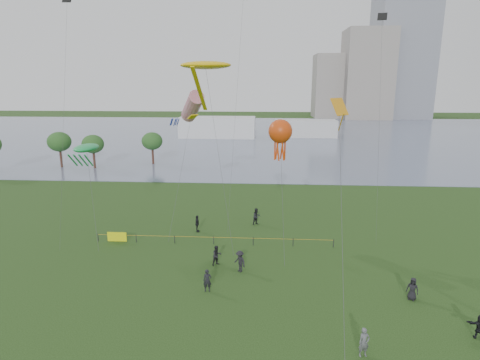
# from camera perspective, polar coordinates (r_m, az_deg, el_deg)

# --- Properties ---
(ground_plane) EXTENTS (400.00, 400.00, 0.00)m
(ground_plane) POSITION_cam_1_polar(r_m,az_deg,el_deg) (27.81, -1.40, -21.41)
(ground_plane) COLOR black
(lake) EXTENTS (400.00, 120.00, 0.08)m
(lake) POSITION_cam_1_polar(r_m,az_deg,el_deg) (123.68, 2.65, 6.36)
(lake) COLOR slate
(lake) RESTS_ON ground_plane
(building_mid) EXTENTS (20.00, 20.00, 38.00)m
(building_mid) POSITION_cam_1_polar(r_m,az_deg,el_deg) (189.80, 17.55, 14.09)
(building_mid) COLOR gray
(building_mid) RESTS_ON ground_plane
(building_low) EXTENTS (16.00, 18.00, 28.00)m
(building_low) POSITION_cam_1_polar(r_m,az_deg,el_deg) (192.97, 12.88, 12.87)
(building_low) COLOR gray
(building_low) RESTS_ON ground_plane
(pavilion_left) EXTENTS (22.00, 8.00, 6.00)m
(pavilion_left) POSITION_cam_1_polar(r_m,az_deg,el_deg) (119.18, -3.20, 7.51)
(pavilion_left) COLOR silver
(pavilion_left) RESTS_ON ground_plane
(pavilion_right) EXTENTS (18.00, 7.00, 5.00)m
(pavilion_right) POSITION_cam_1_polar(r_m,az_deg,el_deg) (121.96, 9.29, 7.26)
(pavilion_right) COLOR silver
(pavilion_right) RESTS_ON ground_plane
(trees) EXTENTS (30.97, 14.69, 7.24)m
(trees) POSITION_cam_1_polar(r_m,az_deg,el_deg) (81.73, -23.50, 4.84)
(trees) COLOR #3C231B
(trees) RESTS_ON ground_plane
(fence) EXTENTS (24.07, 0.07, 1.05)m
(fence) POSITION_cam_1_polar(r_m,az_deg,el_deg) (42.23, -12.11, -8.02)
(fence) COLOR black
(fence) RESTS_ON ground_plane
(kite_flyer) EXTENTS (0.76, 0.59, 1.84)m
(kite_flyer) POSITION_cam_1_polar(r_m,az_deg,el_deg) (26.81, 17.23, -21.20)
(kite_flyer) COLOR #53555A
(kite_flyer) RESTS_ON ground_plane
(spectator_a) EXTENTS (1.13, 1.09, 1.83)m
(spectator_a) POSITION_cam_1_polar(r_m,az_deg,el_deg) (36.53, -3.31, -10.66)
(spectator_a) COLOR black
(spectator_a) RESTS_ON ground_plane
(spectator_b) EXTENTS (1.38, 1.37, 1.91)m
(spectator_b) POSITION_cam_1_polar(r_m,az_deg,el_deg) (35.29, -0.02, -11.48)
(spectator_b) COLOR black
(spectator_b) RESTS_ON ground_plane
(spectator_c) EXTENTS (0.64, 1.16, 1.88)m
(spectator_c) POSITION_cam_1_polar(r_m,az_deg,el_deg) (44.31, -6.11, -6.19)
(spectator_c) COLOR black
(spectator_c) RESTS_ON ground_plane
(spectator_d) EXTENTS (1.03, 0.92, 1.77)m
(spectator_d) POSITION_cam_1_polar(r_m,az_deg,el_deg) (33.82, 23.33, -14.03)
(spectator_d) COLOR black
(spectator_d) RESTS_ON ground_plane
(spectator_e) EXTENTS (1.63, 1.09, 1.69)m
(spectator_e) POSITION_cam_1_polar(r_m,az_deg,el_deg) (31.21, 30.99, -17.47)
(spectator_e) COLOR black
(spectator_e) RESTS_ON ground_plane
(spectator_f) EXTENTS (0.70, 0.50, 1.81)m
(spectator_f) POSITION_cam_1_polar(r_m,az_deg,el_deg) (32.41, -4.66, -14.07)
(spectator_f) COLOR black
(spectator_f) RESTS_ON ground_plane
(spectator_g) EXTENTS (1.20, 1.17, 1.94)m
(spectator_g) POSITION_cam_1_polar(r_m,az_deg,el_deg) (46.27, 2.37, -5.20)
(spectator_g) COLOR black
(spectator_g) RESTS_ON ground_plane
(kite_stingray) EXTENTS (5.96, 10.11, 18.07)m
(kite_stingray) POSITION_cam_1_polar(r_m,az_deg,el_deg) (42.17, -4.94, 15.88)
(kite_stingray) COLOR #3F3F42
(kite_windsock) EXTENTS (4.18, 8.96, 15.23)m
(kite_windsock) POSITION_cam_1_polar(r_m,az_deg,el_deg) (45.21, -6.80, 10.33)
(kite_windsock) COLOR #3F3F42
(kite_creature) EXTENTS (3.56, 6.72, 9.75)m
(kite_creature) POSITION_cam_1_polar(r_m,az_deg,el_deg) (44.53, -21.03, 4.23)
(kite_creature) COLOR #3F3F42
(kite_octopus) EXTENTS (2.38, 8.21, 12.43)m
(kite_octopus) POSITION_cam_1_polar(r_m,az_deg,el_deg) (40.39, 5.75, 6.83)
(kite_octopus) COLOR #3F3F42
(kite_delta) EXTENTS (1.55, 11.95, 14.93)m
(kite_delta) POSITION_cam_1_polar(r_m,az_deg,el_deg) (28.82, 14.02, 8.48)
(kite_delta) COLOR #3F3F42
(small_kites) EXTENTS (32.26, 6.78, 3.67)m
(small_kites) POSITION_cam_1_polar(r_m,az_deg,el_deg) (45.01, -1.35, 23.78)
(small_kites) COLOR black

